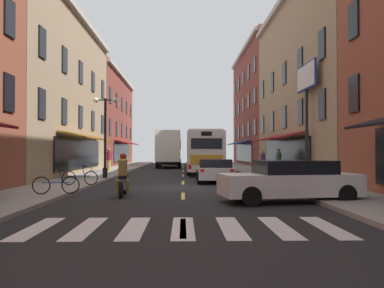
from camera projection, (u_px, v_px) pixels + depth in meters
name	position (u px, v px, depth m)	size (l,w,h in m)	color
ground_plane	(183.00, 189.00, 19.24)	(34.80, 80.00, 0.10)	black
lane_centre_dashes	(183.00, 188.00, 18.99)	(0.14, 73.90, 0.01)	#DBCC4C
crosswalk_near	(183.00, 227.00, 9.25)	(7.10, 2.80, 0.01)	silver
sidewalk_left	(58.00, 187.00, 19.11)	(3.00, 80.00, 0.14)	gray
sidewalk_right	(307.00, 186.00, 19.37)	(3.00, 80.00, 0.14)	gray
billboard_sign	(307.00, 90.00, 23.16)	(0.40, 3.27, 6.59)	black
transit_bus	(203.00, 152.00, 32.60)	(2.79, 12.03, 3.24)	white
box_truck	(169.00, 149.00, 42.26)	(2.50, 7.69, 3.75)	black
sedan_near	(172.00, 160.00, 51.90)	(2.05, 4.35, 1.23)	#144723
sedan_mid	(290.00, 181.00, 13.84)	(4.86, 2.48, 1.42)	silver
sedan_far	(215.00, 170.00, 22.67)	(2.06, 4.25, 1.29)	silver
motorcycle_rider	(123.00, 178.00, 15.65)	(0.62, 2.07, 1.66)	black
bicycle_near	(80.00, 177.00, 19.14)	(1.71, 0.48, 0.91)	black
bicycle_mid	(56.00, 184.00, 15.11)	(1.70, 0.48, 0.91)	black
pedestrian_near	(109.00, 159.00, 32.25)	(0.47, 0.52, 1.83)	#B29947
pedestrian_mid	(263.00, 161.00, 30.51)	(0.36, 0.36, 1.62)	#4C4C51
pedestrian_far	(279.00, 161.00, 27.78)	(0.36, 0.36, 1.76)	#4C4C51
street_lamp_twin	(105.00, 133.00, 24.13)	(1.42, 0.32, 4.80)	black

